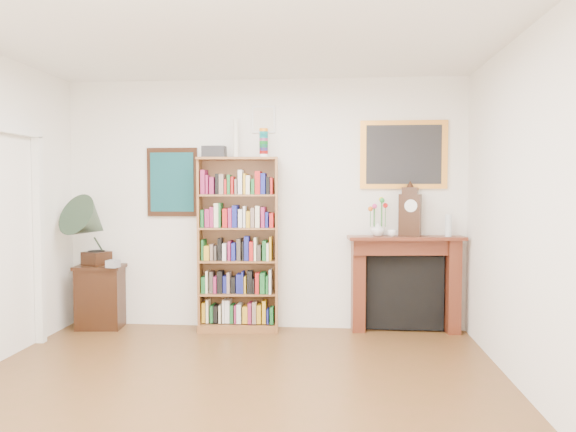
{
  "coord_description": "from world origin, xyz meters",
  "views": [
    {
      "loc": [
        0.79,
        -3.79,
        1.6
      ],
      "look_at": [
        0.35,
        1.6,
        1.31
      ],
      "focal_mm": 35.0,
      "sensor_mm": 36.0,
      "label": 1
    }
  ],
  "objects_px": {
    "side_cabinet": "(100,297)",
    "fireplace": "(405,276)",
    "teacup": "(392,233)",
    "gramophone": "(91,226)",
    "bottle_right": "(449,227)",
    "mantel_clock": "(410,213)",
    "flower_vase": "(378,229)",
    "bookshelf": "(238,234)",
    "cd_stack": "(113,264)",
    "bottle_left": "(448,225)"
  },
  "relations": [
    {
      "from": "side_cabinet",
      "to": "fireplace",
      "type": "distance_m",
      "value": 3.42
    },
    {
      "from": "fireplace",
      "to": "teacup",
      "type": "distance_m",
      "value": 0.51
    },
    {
      "from": "fireplace",
      "to": "gramophone",
      "type": "relative_size",
      "value": 1.59
    },
    {
      "from": "bottle_right",
      "to": "side_cabinet",
      "type": "bearing_deg",
      "value": -179.2
    },
    {
      "from": "mantel_clock",
      "to": "bottle_right",
      "type": "relative_size",
      "value": 2.65
    },
    {
      "from": "mantel_clock",
      "to": "flower_vase",
      "type": "xyz_separation_m",
      "value": [
        -0.34,
        -0.0,
        -0.18
      ]
    },
    {
      "from": "gramophone",
      "to": "mantel_clock",
      "type": "distance_m",
      "value": 3.51
    },
    {
      "from": "bookshelf",
      "to": "flower_vase",
      "type": "relative_size",
      "value": 14.16
    },
    {
      "from": "flower_vase",
      "to": "gramophone",
      "type": "bearing_deg",
      "value": -177.19
    },
    {
      "from": "bookshelf",
      "to": "fireplace",
      "type": "height_order",
      "value": "bookshelf"
    },
    {
      "from": "teacup",
      "to": "fireplace",
      "type": "bearing_deg",
      "value": 31.0
    },
    {
      "from": "bookshelf",
      "to": "cd_stack",
      "type": "xyz_separation_m",
      "value": [
        -1.36,
        -0.18,
        -0.32
      ]
    },
    {
      "from": "side_cabinet",
      "to": "fireplace",
      "type": "bearing_deg",
      "value": -3.71
    },
    {
      "from": "fireplace",
      "to": "cd_stack",
      "type": "height_order",
      "value": "fireplace"
    },
    {
      "from": "side_cabinet",
      "to": "cd_stack",
      "type": "xyz_separation_m",
      "value": [
        0.21,
        -0.15,
        0.4
      ]
    },
    {
      "from": "gramophone",
      "to": "bottle_left",
      "type": "bearing_deg",
      "value": 26.54
    },
    {
      "from": "teacup",
      "to": "flower_vase",
      "type": "bearing_deg",
      "value": 164.53
    },
    {
      "from": "gramophone",
      "to": "bottle_right",
      "type": "bearing_deg",
      "value": 26.52
    },
    {
      "from": "bookshelf",
      "to": "cd_stack",
      "type": "distance_m",
      "value": 1.41
    },
    {
      "from": "cd_stack",
      "to": "bottle_left",
      "type": "xyz_separation_m",
      "value": [
        3.64,
        0.21,
        0.43
      ]
    },
    {
      "from": "fireplace",
      "to": "gramophone",
      "type": "bearing_deg",
      "value": 178.14
    },
    {
      "from": "bookshelf",
      "to": "side_cabinet",
      "type": "relative_size",
      "value": 3.1
    },
    {
      "from": "teacup",
      "to": "bottle_left",
      "type": "relative_size",
      "value": 0.39
    },
    {
      "from": "side_cabinet",
      "to": "cd_stack",
      "type": "relative_size",
      "value": 5.94
    },
    {
      "from": "gramophone",
      "to": "mantel_clock",
      "type": "relative_size",
      "value": 1.52
    },
    {
      "from": "fireplace",
      "to": "bottle_right",
      "type": "height_order",
      "value": "bottle_right"
    },
    {
      "from": "bookshelf",
      "to": "mantel_clock",
      "type": "relative_size",
      "value": 4.17
    },
    {
      "from": "cd_stack",
      "to": "bottle_right",
      "type": "height_order",
      "value": "bottle_right"
    },
    {
      "from": "gramophone",
      "to": "teacup",
      "type": "bearing_deg",
      "value": 26.36
    },
    {
      "from": "gramophone",
      "to": "flower_vase",
      "type": "relative_size",
      "value": 5.15
    },
    {
      "from": "gramophone",
      "to": "mantel_clock",
      "type": "bearing_deg",
      "value": 26.97
    },
    {
      "from": "side_cabinet",
      "to": "bottle_left",
      "type": "distance_m",
      "value": 3.94
    },
    {
      "from": "mantel_clock",
      "to": "bottle_left",
      "type": "height_order",
      "value": "mantel_clock"
    },
    {
      "from": "side_cabinet",
      "to": "flower_vase",
      "type": "bearing_deg",
      "value": -4.48
    },
    {
      "from": "mantel_clock",
      "to": "bottle_right",
      "type": "height_order",
      "value": "mantel_clock"
    },
    {
      "from": "cd_stack",
      "to": "teacup",
      "type": "relative_size",
      "value": 1.28
    },
    {
      "from": "mantel_clock",
      "to": "teacup",
      "type": "relative_size",
      "value": 5.65
    },
    {
      "from": "bookshelf",
      "to": "teacup",
      "type": "bearing_deg",
      "value": -5.11
    },
    {
      "from": "bottle_right",
      "to": "bottle_left",
      "type": "bearing_deg",
      "value": 153.56
    },
    {
      "from": "flower_vase",
      "to": "teacup",
      "type": "xyz_separation_m",
      "value": [
        0.15,
        -0.04,
        -0.04
      ]
    },
    {
      "from": "gramophone",
      "to": "bottle_right",
      "type": "relative_size",
      "value": 4.02
    },
    {
      "from": "gramophone",
      "to": "bottle_left",
      "type": "height_order",
      "value": "gramophone"
    },
    {
      "from": "side_cabinet",
      "to": "fireplace",
      "type": "xyz_separation_m",
      "value": [
        3.41,
        0.12,
        0.26
      ]
    },
    {
      "from": "cd_stack",
      "to": "bottle_right",
      "type": "relative_size",
      "value": 0.6
    },
    {
      "from": "cd_stack",
      "to": "bottle_left",
      "type": "height_order",
      "value": "bottle_left"
    },
    {
      "from": "mantel_clock",
      "to": "flower_vase",
      "type": "height_order",
      "value": "mantel_clock"
    },
    {
      "from": "cd_stack",
      "to": "bookshelf",
      "type": "bearing_deg",
      "value": 7.68
    },
    {
      "from": "gramophone",
      "to": "cd_stack",
      "type": "bearing_deg",
      "value": 11.96
    },
    {
      "from": "teacup",
      "to": "bottle_right",
      "type": "bearing_deg",
      "value": 3.05
    },
    {
      "from": "teacup",
      "to": "side_cabinet",
      "type": "bearing_deg",
      "value": -179.61
    }
  ]
}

